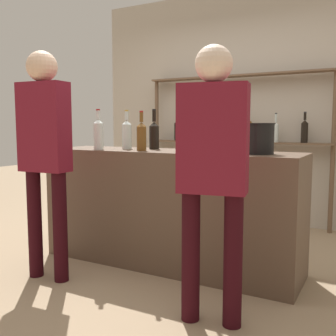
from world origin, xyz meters
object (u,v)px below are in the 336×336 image
(counter_bottle_1, at_px, (127,134))
(wine_glass, at_px, (183,137))
(counter_bottle_3, at_px, (219,136))
(counter_bottle_5, at_px, (185,134))
(customer_right, at_px, (213,162))
(customer_left, at_px, (45,144))
(ice_bucket, at_px, (258,139))
(counter_bottle_4, at_px, (154,134))
(counter_bottle_2, at_px, (141,135))
(counter_bottle_0, at_px, (98,133))

(counter_bottle_1, relative_size, wine_glass, 2.33)
(counter_bottle_3, height_order, counter_bottle_5, counter_bottle_5)
(customer_right, bearing_deg, customer_left, 77.38)
(ice_bucket, bearing_deg, customer_right, -94.86)
(counter_bottle_5, bearing_deg, counter_bottle_1, 168.12)
(counter_bottle_1, relative_size, customer_right, 0.21)
(counter_bottle_3, bearing_deg, counter_bottle_4, 165.05)
(ice_bucket, bearing_deg, counter_bottle_2, -174.43)
(wine_glass, xyz_separation_m, customer_left, (-0.79, -0.72, -0.04))
(counter_bottle_0, bearing_deg, customer_right, -24.62)
(counter_bottle_3, bearing_deg, customer_left, -150.02)
(counter_bottle_3, distance_m, wine_glass, 0.35)
(ice_bucket, xyz_separation_m, customer_right, (-0.06, -0.72, -0.11))
(counter_bottle_0, xyz_separation_m, customer_left, (-0.07, -0.55, -0.07))
(counter_bottle_2, xyz_separation_m, ice_bucket, (0.94, 0.09, -0.01))
(counter_bottle_0, relative_size, counter_bottle_5, 0.93)
(counter_bottle_4, relative_size, customer_right, 0.21)
(counter_bottle_1, bearing_deg, wine_glass, -2.02)
(ice_bucket, bearing_deg, counter_bottle_4, 170.82)
(counter_bottle_3, relative_size, ice_bucket, 1.45)
(counter_bottle_0, bearing_deg, ice_bucket, 5.32)
(counter_bottle_4, bearing_deg, counter_bottle_5, -28.65)
(counter_bottle_0, distance_m, customer_right, 1.43)
(counter_bottle_2, distance_m, counter_bottle_4, 0.25)
(counter_bottle_1, relative_size, customer_left, 0.20)
(customer_left, bearing_deg, customer_right, -96.20)
(counter_bottle_4, height_order, counter_bottle_5, counter_bottle_5)
(counter_bottle_0, height_order, counter_bottle_3, same)
(counter_bottle_1, height_order, wine_glass, counter_bottle_1)
(counter_bottle_4, distance_m, counter_bottle_5, 0.46)
(counter_bottle_2, height_order, wine_glass, counter_bottle_2)
(customer_right, relative_size, customer_left, 0.95)
(counter_bottle_3, distance_m, counter_bottle_5, 0.27)
(counter_bottle_0, distance_m, customer_left, 0.56)
(counter_bottle_0, height_order, counter_bottle_5, counter_bottle_5)
(counter_bottle_0, distance_m, counter_bottle_2, 0.42)
(counter_bottle_3, distance_m, customer_left, 1.31)
(counter_bottle_5, xyz_separation_m, customer_left, (-0.87, -0.61, -0.07))
(counter_bottle_0, xyz_separation_m, counter_bottle_4, (0.39, 0.28, -0.01))
(counter_bottle_2, xyz_separation_m, customer_left, (-0.48, -0.58, -0.06))
(wine_glass, distance_m, customer_right, 0.96)
(counter_bottle_3, xyz_separation_m, customer_right, (0.23, -0.69, -0.13))
(counter_bottle_0, distance_m, counter_bottle_3, 1.06)
(counter_bottle_0, height_order, wine_glass, counter_bottle_0)
(customer_left, bearing_deg, counter_bottle_0, -11.73)
(counter_bottle_2, distance_m, counter_bottle_5, 0.38)
(ice_bucket, bearing_deg, counter_bottle_3, -175.45)
(counter_bottle_3, bearing_deg, counter_bottle_5, -170.62)
(ice_bucket, distance_m, customer_right, 0.73)
(counter_bottle_0, relative_size, counter_bottle_4, 0.99)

